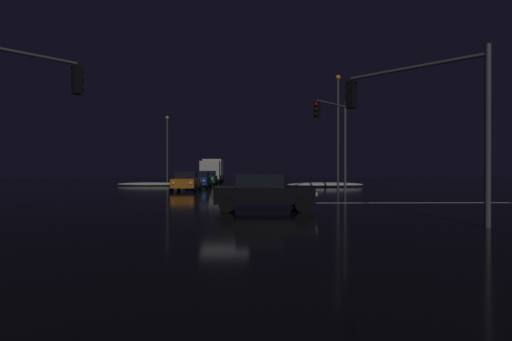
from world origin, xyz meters
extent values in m
cube|color=black|center=(0.00, 0.00, -0.05)|extent=(120.00, 120.00, 0.10)
cube|color=white|center=(0.00, 8.10, 0.00)|extent=(0.35, 13.85, 0.01)
cube|color=yellow|center=(0.00, 19.70, 0.00)|extent=(22.00, 0.15, 0.01)
cube|color=white|center=(8.20, 0.00, 0.00)|extent=(13.85, 0.40, 0.01)
ellipsoid|color=white|center=(-8.90, 20.51, 0.18)|extent=(7.19, 1.50, 0.37)
ellipsoid|color=white|center=(8.90, 17.76, 0.23)|extent=(7.57, 1.50, 0.45)
cube|color=#C66014|center=(-3.76, 11.06, 0.67)|extent=(1.80, 4.20, 0.70)
cube|color=black|center=(-3.76, 11.26, 1.29)|extent=(1.60, 2.00, 0.55)
cylinder|color=black|center=(-2.86, 9.51, 0.32)|extent=(0.22, 0.64, 0.64)
cylinder|color=black|center=(-4.66, 9.51, 0.32)|extent=(0.22, 0.64, 0.64)
cylinder|color=black|center=(-2.86, 12.61, 0.32)|extent=(0.22, 0.64, 0.64)
cylinder|color=black|center=(-4.66, 12.61, 0.32)|extent=(0.22, 0.64, 0.64)
sphere|color=#F9EFC6|center=(-3.11, 8.94, 0.72)|extent=(0.22, 0.22, 0.22)
sphere|color=#F9EFC6|center=(-4.41, 8.94, 0.72)|extent=(0.22, 0.22, 0.22)
cube|color=navy|center=(-3.39, 16.47, 0.67)|extent=(1.80, 4.20, 0.70)
cube|color=black|center=(-3.39, 16.67, 1.29)|extent=(1.60, 2.00, 0.55)
cylinder|color=black|center=(-2.49, 14.92, 0.32)|extent=(0.22, 0.64, 0.64)
cylinder|color=black|center=(-4.29, 14.92, 0.32)|extent=(0.22, 0.64, 0.64)
cylinder|color=black|center=(-2.49, 18.02, 0.32)|extent=(0.22, 0.64, 0.64)
cylinder|color=black|center=(-4.29, 18.02, 0.32)|extent=(0.22, 0.64, 0.64)
sphere|color=#F9EFC6|center=(-2.74, 14.35, 0.72)|extent=(0.22, 0.22, 0.22)
sphere|color=#F9EFC6|center=(-4.04, 14.35, 0.72)|extent=(0.22, 0.22, 0.22)
cube|color=#14512D|center=(-3.26, 23.06, 0.67)|extent=(1.80, 4.20, 0.70)
cube|color=black|center=(-3.26, 23.26, 1.29)|extent=(1.60, 2.00, 0.55)
cylinder|color=black|center=(-2.36, 21.51, 0.32)|extent=(0.22, 0.64, 0.64)
cylinder|color=black|center=(-4.16, 21.51, 0.32)|extent=(0.22, 0.64, 0.64)
cylinder|color=black|center=(-2.36, 24.61, 0.32)|extent=(0.22, 0.64, 0.64)
cylinder|color=black|center=(-4.16, 24.61, 0.32)|extent=(0.22, 0.64, 0.64)
sphere|color=#F9EFC6|center=(-2.61, 20.94, 0.72)|extent=(0.22, 0.22, 0.22)
sphere|color=#F9EFC6|center=(-3.91, 20.94, 0.72)|extent=(0.22, 0.22, 0.22)
cube|color=beige|center=(-3.48, 27.84, 1.63)|extent=(2.40, 2.20, 2.30)
cube|color=silver|center=(-3.48, 32.34, 1.78)|extent=(2.40, 5.00, 2.60)
cylinder|color=black|center=(-2.28, 28.44, 0.48)|extent=(0.28, 0.96, 0.96)
cylinder|color=black|center=(-4.68, 28.44, 0.48)|extent=(0.28, 0.96, 0.96)
cylinder|color=black|center=(-2.28, 33.14, 0.48)|extent=(0.28, 0.96, 0.96)
cylinder|color=black|center=(-4.68, 33.14, 0.48)|extent=(0.28, 0.96, 0.96)
sphere|color=#F9EFC6|center=(-2.63, 26.69, 1.03)|extent=(0.26, 0.26, 0.26)
sphere|color=#F9EFC6|center=(-4.33, 26.69, 1.03)|extent=(0.26, 0.26, 0.26)
cube|color=black|center=(1.88, -3.46, 0.67)|extent=(4.20, 1.80, 0.70)
cube|color=black|center=(1.68, -3.46, 1.29)|extent=(2.00, 1.60, 0.55)
cylinder|color=black|center=(3.43, -2.56, 0.32)|extent=(0.64, 0.22, 0.64)
cylinder|color=black|center=(3.43, -4.36, 0.32)|extent=(0.64, 0.22, 0.64)
cylinder|color=black|center=(0.33, -2.56, 0.32)|extent=(0.64, 0.22, 0.64)
cylinder|color=black|center=(0.33, -4.36, 0.32)|extent=(0.64, 0.22, 0.64)
sphere|color=#F9EFC6|center=(4.00, -2.81, 0.72)|extent=(0.22, 0.22, 0.22)
sphere|color=#F9EFC6|center=(4.00, -4.11, 0.72)|extent=(0.22, 0.22, 0.22)
cylinder|color=#4C4C51|center=(8.50, -8.50, 2.79)|extent=(0.18, 0.18, 5.59)
cylinder|color=#4C4C51|center=(6.85, -6.85, 5.29)|extent=(3.37, 3.37, 0.12)
cube|color=black|center=(5.21, -5.21, 4.66)|extent=(0.46, 0.46, 1.05)
sphere|color=red|center=(5.10, -5.10, 5.01)|extent=(0.22, 0.22, 0.22)
sphere|color=black|center=(5.10, -5.10, 4.66)|extent=(0.22, 0.22, 0.22)
sphere|color=black|center=(5.10, -5.10, 4.32)|extent=(0.22, 0.22, 0.22)
cylinder|color=#4C4C51|center=(-6.90, -6.90, 5.79)|extent=(3.28, 3.28, 0.12)
cube|color=black|center=(-5.30, -5.30, 5.16)|extent=(0.46, 0.46, 1.05)
sphere|color=red|center=(-5.19, -5.19, 5.51)|extent=(0.22, 0.22, 0.22)
sphere|color=black|center=(-5.19, -5.19, 5.16)|extent=(0.22, 0.22, 0.22)
sphere|color=black|center=(-5.19, -5.19, 4.82)|extent=(0.22, 0.22, 0.22)
cylinder|color=#4C4C51|center=(8.50, 8.50, 3.37)|extent=(0.18, 0.18, 6.75)
cylinder|color=#4C4C51|center=(7.21, 7.21, 6.45)|extent=(2.65, 2.65, 0.12)
cube|color=black|center=(5.93, 5.93, 5.82)|extent=(0.46, 0.46, 1.05)
sphere|color=red|center=(5.81, 5.81, 6.17)|extent=(0.22, 0.22, 0.22)
sphere|color=black|center=(5.81, 5.81, 5.82)|extent=(0.22, 0.22, 0.22)
sphere|color=black|center=(5.81, 5.81, 5.48)|extent=(0.22, 0.22, 0.22)
cylinder|color=#424247|center=(-9.20, 29.70, 4.11)|extent=(0.20, 0.20, 8.23)
sphere|color=#F9AD47|center=(-9.20, 29.70, 8.41)|extent=(0.44, 0.44, 0.44)
cylinder|color=#424247|center=(9.20, 13.70, 4.85)|extent=(0.20, 0.20, 9.70)
sphere|color=#F9AD47|center=(9.20, 13.70, 9.88)|extent=(0.44, 0.44, 0.44)
camera|label=1|loc=(1.17, -19.97, 1.79)|focal=26.85mm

